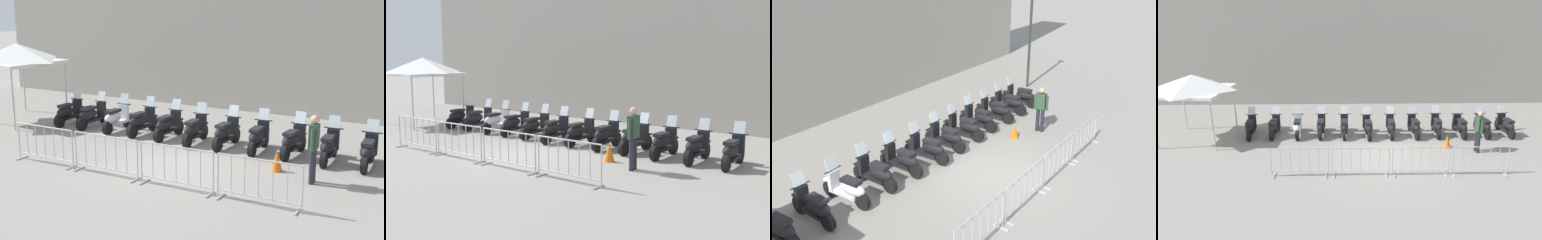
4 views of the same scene
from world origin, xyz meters
The scene contains 20 objects.
ground_plane centered at (0.00, 0.00, 0.00)m, with size 120.00×120.00×0.00m, color gray.
motorcycle_0 centered at (-5.99, 1.79, 0.45)m, with size 0.62×1.72×1.24m.
motorcycle_1 centered at (-4.95, 1.91, 0.45)m, with size 0.56×1.72×1.24m.
motorcycle_2 centered at (-3.88, 2.00, 0.45)m, with size 0.61×1.72×1.24m.
motorcycle_3 centered at (-2.83, 2.09, 0.45)m, with size 0.56×1.73×1.24m.
motorcycle_4 centered at (-1.77, 2.14, 0.45)m, with size 0.56×1.73×1.24m.
motorcycle_5 centered at (-0.70, 2.11, 0.45)m, with size 0.62×1.72×1.24m.
motorcycle_6 centered at (0.35, 2.27, 0.45)m, with size 0.56×1.73×1.24m.
motorcycle_7 centered at (1.41, 2.35, 0.45)m, with size 0.63×1.72×1.24m.
motorcycle_8 centered at (2.45, 2.50, 0.45)m, with size 0.56×1.72×1.24m.
motorcycle_9 centered at (3.52, 2.53, 0.45)m, with size 0.59×1.72×1.24m.
motorcycle_10 centered at (4.58, 2.63, 0.45)m, with size 0.59×1.72×1.24m.
motorcycle_11 centered at (5.64, 2.73, 0.45)m, with size 0.62×1.72×1.24m.
barrier_segment_0 centered at (-3.02, -1.91, 0.52)m, with size 2.02×0.59×1.07m.
barrier_segment_1 centered at (-0.92, -1.74, 0.52)m, with size 2.02×0.59×1.07m.
barrier_segment_2 centered at (1.19, -1.57, 0.52)m, with size 2.02×0.59×1.07m.
barrier_segment_3 centered at (3.29, -1.40, 0.52)m, with size 2.02×0.59×1.07m.
officer_near_row_end centered at (3.76, 0.64, 0.98)m, with size 0.28×0.54×1.73m.
canopy_tent centered at (-8.17, 1.36, 2.52)m, with size 2.72×2.72×2.91m.
traffic_cone centered at (2.64, 1.01, 0.28)m, with size 0.32×0.32×0.55m, color orange.
Camera 4 is at (-0.62, -13.01, 5.83)m, focal length 33.18 mm.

